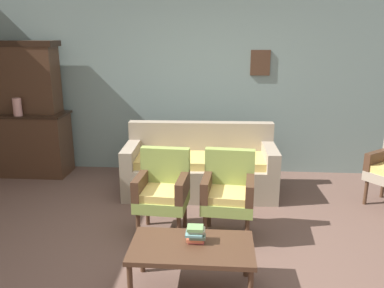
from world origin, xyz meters
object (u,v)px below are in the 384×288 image
Objects in this scene: armchair_near_couch_end at (163,189)px; vase_on_cabinet at (17,107)px; book_stack_on_table at (196,234)px; coffee_table at (192,250)px; floral_couch at (200,169)px; armchair_by_doorway at (228,190)px; side_cabinet at (31,144)px.

vase_on_cabinet is at bearing 146.67° from armchair_near_couch_end.
vase_on_cabinet is 3.66m from book_stack_on_table.
vase_on_cabinet reaches higher than coffee_table.
vase_on_cabinet is 2.73m from floral_couch.
armchair_near_couch_end and armchair_by_doorway have the same top height.
floral_couch is at bearing -7.86° from vase_on_cabinet.
floral_couch and armchair_near_couch_end have the same top height.
vase_on_cabinet is (-0.04, -0.18, 0.59)m from side_cabinet.
vase_on_cabinet is at bearing 136.98° from coffee_table.
coffee_table is at bearing -45.47° from side_cabinet.
vase_on_cabinet is at bearing 172.14° from floral_couch.
armchair_by_doorway is (0.68, 0.00, 0.00)m from armchair_near_couch_end.
armchair_by_doorway is at bearing 72.66° from coffee_table.
armchair_by_doorway is (2.96, -1.50, -0.56)m from vase_on_cabinet.
armchair_near_couch_end is at bearing -106.27° from floral_couch.
coffee_table is at bearing -68.94° from armchair_near_couch_end.
side_cabinet is at bearing 76.97° from vase_on_cabinet.
book_stack_on_table is (2.68, -2.43, -0.56)m from vase_on_cabinet.
armchair_by_doorway is 0.97m from book_stack_on_table.
side_cabinet is at bearing 135.39° from book_stack_on_table.
coffee_table is at bearing -43.02° from vase_on_cabinet.
vase_on_cabinet is 0.28× the size of armchair_by_doorway.
armchair_near_couch_end is at bearing -179.98° from armchair_by_doorway.
side_cabinet reaches higher than armchair_near_couch_end.
vase_on_cabinet reaches higher than armchair_by_doorway.
armchair_near_couch_end is 1.01m from book_stack_on_table.
vase_on_cabinet is 1.56× the size of book_stack_on_table.
armchair_by_doorway is at bearing -29.87° from side_cabinet.
coffee_table is (0.05, -2.12, 0.05)m from floral_couch.
floral_couch is 1.20m from armchair_near_couch_end.
armchair_by_doorway is at bearing -26.83° from vase_on_cabinet.
floral_couch is (2.57, -0.54, -0.14)m from side_cabinet.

